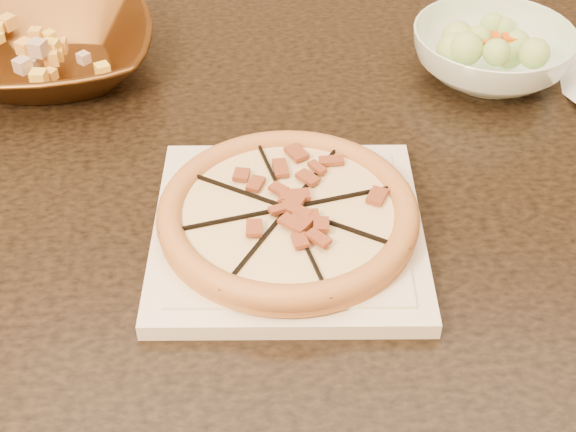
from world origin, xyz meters
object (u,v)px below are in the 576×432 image
bronze_bowl (53,53)px  salad_bowl (491,53)px  plate (288,230)px  pizza (288,213)px  dining_table (231,215)px

bronze_bowl → salad_bowl: (0.58, -0.01, 0.00)m
plate → pizza: 0.02m
dining_table → pizza: (0.07, -0.14, 0.12)m
pizza → salad_bowl: bearing=49.6°
salad_bowl → pizza: bearing=-130.4°
plate → salad_bowl: 0.42m
plate → bronze_bowl: size_ratio=1.03×
dining_table → pizza: 0.20m
pizza → bronze_bowl: 0.45m
pizza → bronze_bowl: size_ratio=0.99×
dining_table → plate: size_ratio=5.69×
plate → bronze_bowl: bronze_bowl is taller
bronze_bowl → salad_bowl: bearing=-0.8°
bronze_bowl → salad_bowl: size_ratio=1.27×
dining_table → bronze_bowl: size_ratio=5.87×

